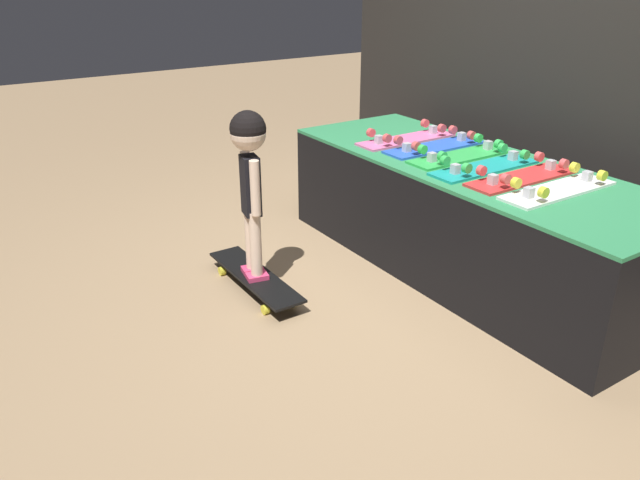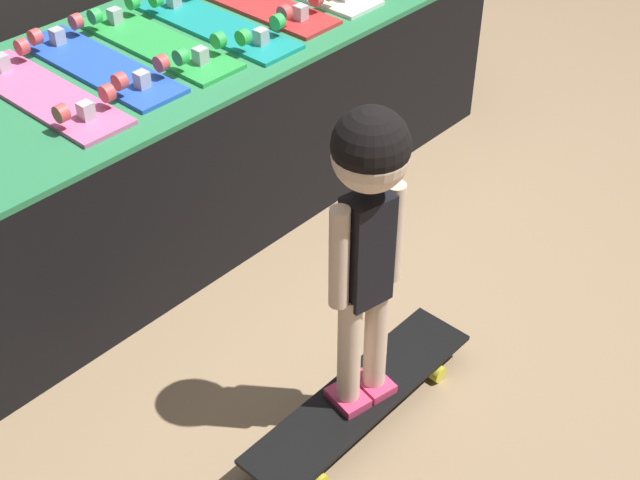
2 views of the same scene
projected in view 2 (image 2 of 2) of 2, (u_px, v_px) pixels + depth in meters
ground_plane at (302, 250)px, 3.16m from camera, size 16.00×16.00×0.00m
display_rack at (195, 119)px, 3.24m from camera, size 2.38×0.85×0.65m
skateboard_pink_on_rack at (43, 92)px, 2.70m from camera, size 0.19×0.67×0.09m
skateboard_blue_on_rack at (99, 63)px, 2.84m from camera, size 0.19×0.67×0.09m
skateboard_green_on_rack at (157, 41)px, 2.97m from camera, size 0.19×0.67×0.09m
skateboard_teal_on_rack at (216, 23)px, 3.08m from camera, size 0.19×0.67×0.09m
skateboard_red_on_rack at (256, 1)px, 3.23m from camera, size 0.19×0.67×0.09m
skateboard_on_floor at (360, 398)px, 2.52m from camera, size 0.80×0.19×0.09m
child at (368, 211)px, 2.11m from camera, size 0.22×0.19×0.92m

